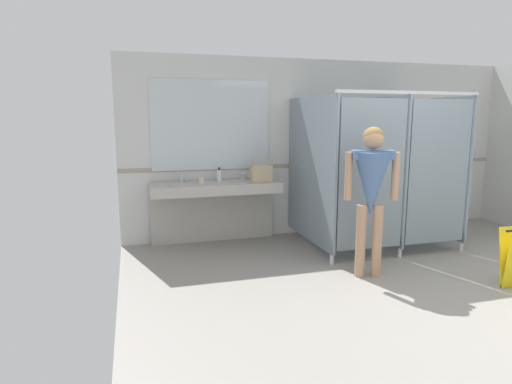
{
  "coord_description": "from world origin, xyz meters",
  "views": [
    {
      "loc": [
        -3.01,
        -3.07,
        1.75
      ],
      "look_at": [
        -1.8,
        1.11,
        1.0
      ],
      "focal_mm": 30.07,
      "sensor_mm": 36.0,
      "label": 1
    }
  ],
  "objects_px": {
    "handbag": "(261,173)",
    "person_standing": "(371,184)",
    "soap_dispenser": "(219,175)",
    "paper_cup": "(201,181)"
  },
  "relations": [
    {
      "from": "handbag",
      "to": "soap_dispenser",
      "type": "relative_size",
      "value": 2.05
    },
    {
      "from": "handbag",
      "to": "paper_cup",
      "type": "height_order",
      "value": "handbag"
    },
    {
      "from": "soap_dispenser",
      "to": "handbag",
      "type": "bearing_deg",
      "value": -30.49
    },
    {
      "from": "handbag",
      "to": "paper_cup",
      "type": "bearing_deg",
      "value": 173.31
    },
    {
      "from": "handbag",
      "to": "soap_dispenser",
      "type": "height_order",
      "value": "handbag"
    },
    {
      "from": "person_standing",
      "to": "soap_dispenser",
      "type": "relative_size",
      "value": 8.79
    },
    {
      "from": "person_standing",
      "to": "handbag",
      "type": "relative_size",
      "value": 4.29
    },
    {
      "from": "handbag",
      "to": "person_standing",
      "type": "bearing_deg",
      "value": -62.75
    },
    {
      "from": "person_standing",
      "to": "soap_dispenser",
      "type": "height_order",
      "value": "person_standing"
    },
    {
      "from": "soap_dispenser",
      "to": "paper_cup",
      "type": "distance_m",
      "value": 0.36
    }
  ]
}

